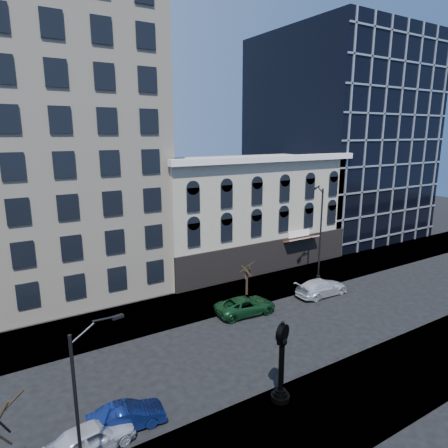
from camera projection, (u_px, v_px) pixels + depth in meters
ground at (230, 351)px, 27.66m from camera, size 160.00×160.00×0.00m
sidewalk_far at (180, 308)px, 34.27m from camera, size 160.00×6.00×0.12m
sidewalk_near at (312, 418)px, 21.02m from camera, size 160.00×6.00×0.12m
cream_tower at (60, 81)px, 35.85m from camera, size 15.90×15.40×42.50m
victorian_row at (243, 211)px, 45.66m from camera, size 22.60×11.19×12.50m
glass_office at (337, 138)px, 58.31m from camera, size 20.00×20.15×28.00m
street_clock at (281, 365)px, 21.93m from camera, size 1.08×1.08×4.77m
street_lamp_near at (88, 365)px, 15.33m from camera, size 2.01×0.50×7.80m
street_lamp_far at (319, 209)px, 38.53m from camera, size 2.47×1.10×9.91m
bare_tree_far at (247, 266)px, 36.35m from camera, size 2.16×2.16×3.70m
car_near_a at (91, 438)px, 18.78m from camera, size 4.39×2.24×1.43m
car_near_b at (127, 417)px, 20.29m from camera, size 4.02×1.78×1.28m
car_far_a at (246, 306)px, 33.15m from camera, size 5.35×2.85×1.43m
car_far_b at (321, 287)px, 36.96m from camera, size 5.29×2.19×1.53m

